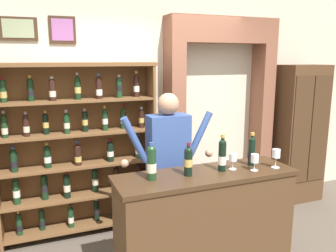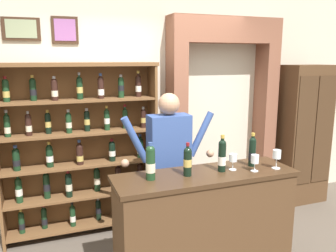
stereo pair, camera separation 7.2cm
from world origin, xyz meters
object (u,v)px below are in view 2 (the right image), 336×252
at_px(tasting_bottle_super_tuscan, 187,161).
at_px(tasting_bottle_bianco, 150,162).
at_px(wine_shelf, 80,146).
at_px(tasting_bottle_riserva, 252,151).
at_px(wine_glass_spare, 255,160).
at_px(shopkeeper, 169,156).
at_px(tasting_counter, 204,228).
at_px(tasting_bottle_brunello, 222,155).
at_px(wine_glass_left, 233,159).
at_px(wine_glass_right, 277,155).
at_px(side_cabinet, 304,135).

bearing_deg(tasting_bottle_super_tuscan, tasting_bottle_bianco, 176.85).
height_order(wine_shelf, tasting_bottle_riserva, wine_shelf).
bearing_deg(wine_glass_spare, shopkeeper, 130.14).
xyz_separation_m(wine_shelf, tasting_bottle_riserva, (1.42, -1.26, 0.13)).
distance_m(tasting_counter, tasting_bottle_brunello, 0.68).
xyz_separation_m(wine_shelf, wine_glass_left, (1.19, -1.29, 0.09)).
distance_m(tasting_counter, tasting_bottle_super_tuscan, 0.67).
relative_size(shopkeeper, tasting_bottle_riserva, 5.34).
distance_m(tasting_bottle_brunello, tasting_bottle_riserva, 0.34).
relative_size(tasting_bottle_brunello, wine_glass_spare, 2.19).
height_order(shopkeeper, tasting_bottle_brunello, shopkeeper).
xyz_separation_m(tasting_bottle_super_tuscan, wine_glass_right, (0.84, -0.10, -0.01)).
bearing_deg(tasting_bottle_bianco, wine_glass_spare, -7.27).
distance_m(wine_shelf, tasting_counter, 1.67).
distance_m(tasting_bottle_super_tuscan, wine_glass_left, 0.45).
height_order(side_cabinet, tasting_counter, side_cabinet).
distance_m(wine_glass_left, wine_glass_right, 0.40).
bearing_deg(wine_glass_right, wine_glass_left, 164.78).
xyz_separation_m(tasting_bottle_super_tuscan, wine_glass_left, (0.45, 0.00, -0.03)).
height_order(tasting_bottle_bianco, wine_glass_right, tasting_bottle_bianco).
distance_m(tasting_bottle_bianco, wine_glass_spare, 0.93).
xyz_separation_m(tasting_bottle_riserva, wine_glass_left, (-0.22, -0.03, -0.04)).
height_order(tasting_bottle_riserva, wine_glass_left, tasting_bottle_riserva).
distance_m(wine_shelf, tasting_bottle_bianco, 1.35).
xyz_separation_m(wine_shelf, tasting_counter, (0.92, -1.29, -0.53)).
bearing_deg(wine_glass_right, tasting_counter, 171.21).
xyz_separation_m(tasting_bottle_riserva, wine_glass_spare, (-0.06, -0.14, -0.04)).
xyz_separation_m(tasting_bottle_brunello, wine_glass_left, (0.11, -0.00, -0.04)).
xyz_separation_m(side_cabinet, wine_glass_spare, (-1.66, -1.24, 0.17)).
xyz_separation_m(side_cabinet, tasting_counter, (-2.09, -1.14, -0.45)).
bearing_deg(tasting_bottle_super_tuscan, shopkeeper, 85.16).
bearing_deg(tasting_bottle_brunello, wine_glass_right, -12.10).
relative_size(wine_glass_left, wine_glass_spare, 0.98).
xyz_separation_m(side_cabinet, wine_glass_right, (-1.43, -1.25, 0.19)).
bearing_deg(wine_glass_spare, tasting_bottle_super_tuscan, 170.61).
relative_size(side_cabinet, tasting_bottle_super_tuscan, 6.64).
distance_m(tasting_counter, tasting_bottle_riserva, 0.82).
relative_size(side_cabinet, tasting_bottle_riserva, 6.11).
relative_size(shopkeeper, tasting_bottle_super_tuscan, 5.80).
relative_size(tasting_counter, tasting_bottle_bianco, 5.14).
bearing_deg(tasting_counter, tasting_bottle_bianco, 177.64).
distance_m(tasting_bottle_bianco, tasting_bottle_riserva, 0.99).
relative_size(tasting_counter, wine_glass_left, 11.02).
distance_m(side_cabinet, tasting_bottle_bianco, 2.83).
bearing_deg(tasting_bottle_brunello, shopkeeper, 117.04).
distance_m(tasting_bottle_riserva, wine_glass_left, 0.23).
relative_size(shopkeeper, tasting_bottle_bianco, 5.31).
bearing_deg(tasting_bottle_super_tuscan, tasting_counter, -0.95).
xyz_separation_m(wine_shelf, wine_glass_spare, (1.36, -1.39, 0.09)).
distance_m(wine_shelf, wine_glass_right, 2.11).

